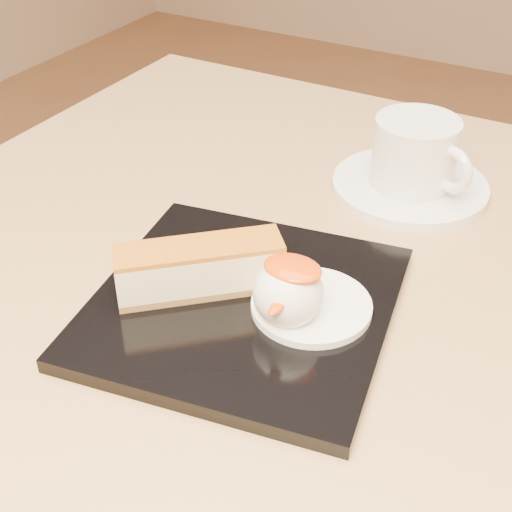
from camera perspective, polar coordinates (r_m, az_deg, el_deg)
The scene contains 9 objects.
table at distance 0.67m, azimuth 2.90°, elevation -13.52°, with size 0.80×0.80×0.72m.
dessert_plate at distance 0.54m, azimuth -1.03°, elevation -3.98°, with size 0.22×0.22×0.01m, color black.
cheesecake at distance 0.54m, azimuth -4.54°, elevation -0.95°, with size 0.12×0.11×0.04m.
cream_smear at distance 0.53m, azimuth 4.46°, elevation -3.99°, with size 0.09×0.09×0.01m, color white.
ice_cream_scoop at distance 0.51m, azimuth 2.58°, elevation -2.96°, with size 0.05×0.05×0.05m, color white.
mango_sauce at distance 0.49m, azimuth 2.95°, elevation -0.99°, with size 0.04×0.03×0.01m, color #DE4307.
mint_sprig at distance 0.56m, azimuth 2.81°, elevation -1.37°, with size 0.03×0.02×0.00m.
saucer at distance 0.71m, azimuth 12.19°, elevation 5.47°, with size 0.15×0.15×0.01m, color white.
coffee_cup at distance 0.69m, azimuth 12.71°, elevation 8.16°, with size 0.10×0.08×0.06m.
Camera 1 is at (0.19, -0.40, 1.07)m, focal length 50.00 mm.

